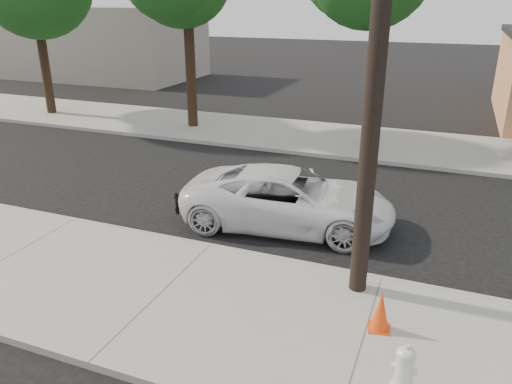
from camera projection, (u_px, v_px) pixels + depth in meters
ground at (245, 217)px, 13.69m from camera, size 120.00×120.00×0.00m
near_sidewalk at (161, 295)px, 9.94m from camera, size 90.00×4.40×0.15m
far_sidewalk at (323, 138)px, 21.02m from camera, size 90.00×5.00×0.15m
curb_near at (211, 247)px, 11.84m from camera, size 90.00×0.12×0.16m
building_far at (100, 42)px, 36.94m from camera, size 14.00×8.00×5.00m
utility_pole at (377, 56)px, 8.40m from camera, size 1.40×0.34×9.00m
police_cruiser at (289, 199)px, 12.90m from camera, size 5.69×3.12×1.51m
fire_hydrant at (404, 370)px, 7.33m from camera, size 0.39×0.36×0.75m
traffic_cone at (381, 312)px, 8.70m from camera, size 0.44×0.44×0.74m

